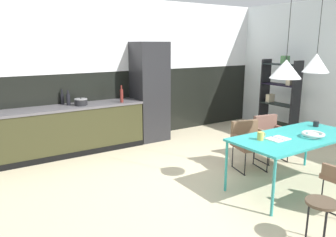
{
  "coord_description": "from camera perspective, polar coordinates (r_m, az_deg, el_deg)",
  "views": [
    {
      "loc": [
        -3.07,
        -3.02,
        1.98
      ],
      "look_at": [
        -0.61,
        0.83,
        0.91
      ],
      "focal_mm": 34.47,
      "sensor_mm": 36.0,
      "label": 1
    }
  ],
  "objects": [
    {
      "name": "open_shelf_unit",
      "position": [
        7.45,
        19.14,
        4.1
      ],
      "size": [
        0.3,
        0.86,
        1.73
      ],
      "rotation": [
        0.0,
        0.0,
        -1.57
      ],
      "color": "black",
      "rests_on": "ground"
    },
    {
      "name": "refrigerator_column",
      "position": [
        6.68,
        -3.25,
        4.74
      ],
      "size": [
        0.64,
        0.6,
        2.01
      ],
      "primitive_type": "cube",
      "color": "#232326",
      "rests_on": "ground"
    },
    {
      "name": "mug_tall_blue",
      "position": [
        4.4,
        16.07,
        -2.98
      ],
      "size": [
        0.13,
        0.08,
        0.11
      ],
      "color": "gold",
      "rests_on": "dining_table"
    },
    {
      "name": "bottle_vinegar_dark",
      "position": [
        6.21,
        -8.21,
        4.06
      ],
      "size": [
        0.06,
        0.06,
        0.33
      ],
      "color": "maroon",
      "rests_on": "kitchen_counter"
    },
    {
      "name": "mug_white_ceramic",
      "position": [
        5.4,
        24.72,
        -0.87
      ],
      "size": [
        0.12,
        0.08,
        0.08
      ],
      "color": "black",
      "rests_on": "dining_table"
    },
    {
      "name": "pendant_lamp_over_table_far",
      "position": [
        4.93,
        24.73,
        8.92
      ],
      "size": [
        0.35,
        0.35,
        1.22
      ],
      "color": "black"
    },
    {
      "name": "back_wall_panel_upper",
      "position": [
        6.85,
        -6.19,
        14.45
      ],
      "size": [
        6.63,
        0.12,
        1.43
      ],
      "primitive_type": "cube",
      "color": "white",
      "rests_on": "back_wall_splashback_dark"
    },
    {
      "name": "kitchen_counter",
      "position": [
        6.12,
        -18.35,
        -2.1
      ],
      "size": [
        3.03,
        0.63,
        0.88
      ],
      "color": "#32321B",
      "rests_on": "ground"
    },
    {
      "name": "cooking_pot",
      "position": [
        6.07,
        -15.15,
        2.83
      ],
      "size": [
        0.24,
        0.24,
        0.15
      ],
      "color": "black",
      "rests_on": "kitchen_counter"
    },
    {
      "name": "armchair_facing_counter",
      "position": [
        5.31,
        13.99,
        -3.53
      ],
      "size": [
        0.58,
        0.57,
        0.77
      ],
      "rotation": [
        0.0,
        0.0,
        2.89
      ],
      "color": "brown",
      "rests_on": "ground"
    },
    {
      "name": "side_stool",
      "position": [
        3.61,
        25.47,
        -13.81
      ],
      "size": [
        0.31,
        0.31,
        0.47
      ],
      "color": "#4C3D2D",
      "rests_on": "ground"
    },
    {
      "name": "armchair_by_stool",
      "position": [
        5.83,
        17.48,
        -2.31
      ],
      "size": [
        0.55,
        0.54,
        0.76
      ],
      "rotation": [
        0.0,
        0.0,
        2.98
      ],
      "color": "brown",
      "rests_on": "ground"
    },
    {
      "name": "fruit_bowl",
      "position": [
        4.76,
        24.28,
        -2.56
      ],
      "size": [
        0.3,
        0.3,
        0.07
      ],
      "color": "silver",
      "rests_on": "dining_table"
    },
    {
      "name": "bottle_wine_green",
      "position": [
        6.14,
        -17.22,
        3.29
      ],
      "size": [
        0.07,
        0.07,
        0.28
      ],
      "color": "black",
      "rests_on": "kitchen_counter"
    },
    {
      "name": "pendant_lamp_over_table_near",
      "position": [
        4.28,
        20.11,
        8.24
      ],
      "size": [
        0.38,
        0.38,
        1.26
      ],
      "color": "black"
    },
    {
      "name": "dining_table",
      "position": [
        4.76,
        21.55,
        -3.37
      ],
      "size": [
        1.85,
        0.87,
        0.74
      ],
      "color": "teal",
      "rests_on": "ground"
    },
    {
      "name": "open_book",
      "position": [
        4.51,
        18.87,
        -3.41
      ],
      "size": [
        0.28,
        0.22,
        0.02
      ],
      "color": "white",
      "rests_on": "dining_table"
    },
    {
      "name": "ground_plane",
      "position": [
        4.73,
        11.94,
        -11.88
      ],
      "size": [
        8.62,
        8.62,
        0.0
      ],
      "primitive_type": "plane",
      "color": "#C0B290"
    },
    {
      "name": "back_wall_splashback_dark",
      "position": [
        6.96,
        -5.9,
        2.6
      ],
      "size": [
        6.63,
        0.12,
        1.43
      ],
      "primitive_type": "cube",
      "color": "black",
      "rests_on": "ground"
    },
    {
      "name": "bottle_oil_tall",
      "position": [
        6.26,
        -18.19,
        3.39
      ],
      "size": [
        0.06,
        0.06,
        0.28
      ],
      "color": "black",
      "rests_on": "kitchen_counter"
    }
  ]
}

